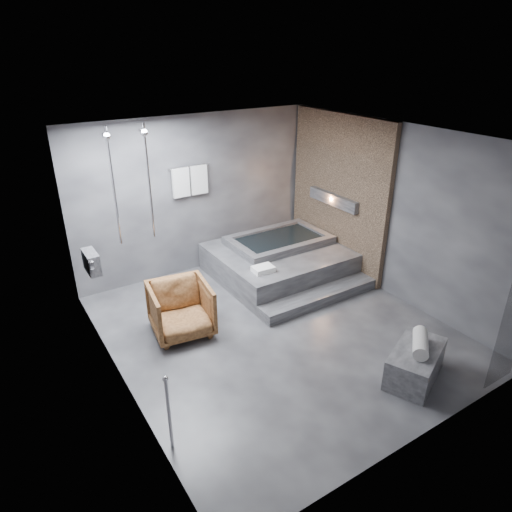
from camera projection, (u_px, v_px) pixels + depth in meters
room at (291, 209)px, 6.40m from camera, size 5.00×5.04×2.82m
tub_deck at (278, 262)px, 8.27m from camera, size 2.20×2.00×0.50m
tub_step at (319, 297)px, 7.43m from camera, size 2.20×0.36×0.18m
concrete_bench at (415, 363)px, 5.71m from camera, size 1.06×0.85×0.42m
driftwood_chair at (181, 309)px, 6.53m from camera, size 0.94×0.96×0.77m
rolled_towel at (421, 343)px, 5.59m from camera, size 0.52×0.47×0.19m
deck_towel at (263, 269)px, 7.34m from camera, size 0.35×0.26×0.09m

